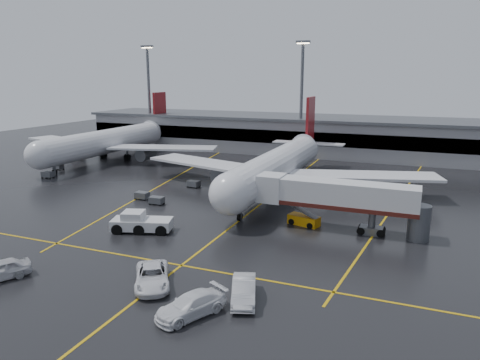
% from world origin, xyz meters
% --- Properties ---
extents(ground, '(220.00, 220.00, 0.00)m').
position_xyz_m(ground, '(0.00, 0.00, 0.00)').
color(ground, black).
rests_on(ground, ground).
extents(apron_line_centre, '(0.25, 90.00, 0.02)m').
position_xyz_m(apron_line_centre, '(0.00, 0.00, 0.01)').
color(apron_line_centre, gold).
rests_on(apron_line_centre, ground).
extents(apron_line_stop, '(60.00, 0.25, 0.02)m').
position_xyz_m(apron_line_stop, '(0.00, -22.00, 0.01)').
color(apron_line_stop, gold).
rests_on(apron_line_stop, ground).
extents(apron_line_left, '(9.99, 69.35, 0.02)m').
position_xyz_m(apron_line_left, '(-20.00, 10.00, 0.01)').
color(apron_line_left, gold).
rests_on(apron_line_left, ground).
extents(apron_line_right, '(7.57, 69.64, 0.02)m').
position_xyz_m(apron_line_right, '(18.00, 10.00, 0.01)').
color(apron_line_right, gold).
rests_on(apron_line_right, ground).
extents(terminal, '(122.00, 19.00, 8.60)m').
position_xyz_m(terminal, '(0.00, 47.93, 4.32)').
color(terminal, gray).
rests_on(terminal, ground).
extents(light_mast_left, '(3.00, 1.20, 25.45)m').
position_xyz_m(light_mast_left, '(-45.00, 42.00, 14.47)').
color(light_mast_left, '#595B60').
rests_on(light_mast_left, ground).
extents(light_mast_mid, '(3.00, 1.20, 25.45)m').
position_xyz_m(light_mast_mid, '(-5.00, 42.00, 14.47)').
color(light_mast_mid, '#595B60').
rests_on(light_mast_mid, ground).
extents(main_airliner, '(48.80, 45.60, 14.10)m').
position_xyz_m(main_airliner, '(0.00, 9.70, 4.21)').
color(main_airliner, silver).
rests_on(main_airliner, ground).
extents(second_airliner, '(48.80, 45.60, 14.10)m').
position_xyz_m(second_airliner, '(-42.00, 21.70, 4.21)').
color(second_airliner, silver).
rests_on(second_airliner, ground).
extents(jet_bridge, '(19.90, 3.40, 6.05)m').
position_xyz_m(jet_bridge, '(11.87, -6.00, 3.93)').
color(jet_bridge, silver).
rests_on(jet_bridge, ground).
extents(pushback_tractor, '(7.46, 4.81, 2.48)m').
position_xyz_m(pushback_tractor, '(-9.32, -15.15, 0.99)').
color(pushback_tractor, silver).
rests_on(pushback_tractor, ground).
extents(belt_loader, '(4.13, 2.65, 2.43)m').
position_xyz_m(belt_loader, '(7.95, -5.65, 0.60)').
color(belt_loader, orange).
rests_on(belt_loader, ground).
extents(service_van_a, '(5.70, 6.72, 1.71)m').
position_xyz_m(service_van_a, '(-0.20, -26.69, 0.86)').
color(service_van_a, white).
rests_on(service_van_a, ground).
extents(service_van_b, '(4.77, 6.24, 1.68)m').
position_xyz_m(service_van_b, '(5.26, -29.82, 0.84)').
color(service_van_b, white).
rests_on(service_van_b, ground).
extents(service_van_c, '(3.58, 5.67, 1.77)m').
position_xyz_m(service_van_c, '(8.12, -26.13, 0.88)').
color(service_van_c, silver).
rests_on(service_van_c, ground).
extents(baggage_cart_a, '(2.04, 1.36, 1.12)m').
position_xyz_m(baggage_cart_a, '(-13.71, -4.71, 0.63)').
color(baggage_cart_a, '#595B60').
rests_on(baggage_cart_a, ground).
extents(baggage_cart_b, '(2.03, 1.35, 1.12)m').
position_xyz_m(baggage_cart_b, '(-17.20, -3.22, 0.63)').
color(baggage_cart_b, '#595B60').
rests_on(baggage_cart_b, ground).
extents(baggage_cart_c, '(2.15, 1.54, 1.12)m').
position_xyz_m(baggage_cart_c, '(-13.59, 6.20, 0.63)').
color(baggage_cart_c, '#595B60').
rests_on(baggage_cart_c, ground).
extents(baggage_cart_d, '(2.07, 1.41, 1.12)m').
position_xyz_m(baggage_cart_d, '(-45.06, 9.11, 0.63)').
color(baggage_cart_d, '#595B60').
rests_on(baggage_cart_d, ground).
extents(baggage_cart_e, '(2.11, 1.48, 1.12)m').
position_xyz_m(baggage_cart_e, '(-41.26, 2.66, 0.63)').
color(baggage_cart_e, '#595B60').
rests_on(baggage_cart_e, ground).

